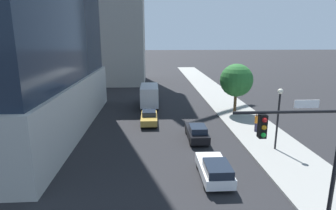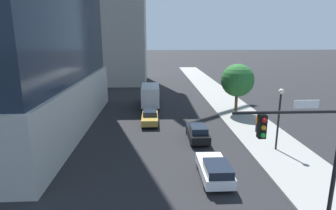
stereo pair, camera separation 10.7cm
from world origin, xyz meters
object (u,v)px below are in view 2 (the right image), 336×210
car_white (215,170)px  car_gold (150,117)px  street_tree (237,80)px  box_truck (151,94)px  pedestrian_orange_shirt (257,123)px  street_lamp (279,110)px  car_black (198,132)px  traffic_light_pole (306,145)px

car_white → car_gold: bearing=109.4°
street_tree → box_truck: size_ratio=0.77×
pedestrian_orange_shirt → street_lamp: bearing=-89.9°
car_gold → pedestrian_orange_shirt: size_ratio=2.44×
street_tree → car_black: size_ratio=1.31×
car_black → car_gold: bearing=130.8°
street_lamp → car_black: bearing=155.0°
street_tree → pedestrian_orange_shirt: bearing=-89.0°
car_black → pedestrian_orange_shirt: (6.25, 1.60, 0.32)m
box_truck → car_white: bearing=-77.8°
box_truck → traffic_light_pole: bearing=-74.7°
car_gold → street_lamp: bearing=-37.1°
car_gold → car_white: bearing=-70.6°
street_tree → car_gold: (-10.66, -3.31, -3.56)m
street_lamp → car_white: street_lamp is taller
car_gold → car_black: (4.53, -5.25, 0.02)m
street_lamp → pedestrian_orange_shirt: 5.19m
street_tree → car_white: size_ratio=1.39×
car_white → box_truck: size_ratio=0.55×
street_lamp → traffic_light_pole: bearing=-108.8°
traffic_light_pole → street_tree: size_ratio=1.11×
street_tree → car_gold: 11.71m
traffic_light_pole → pedestrian_orange_shirt: size_ratio=3.83×
car_gold → car_black: car_black is taller
car_gold → car_white: (4.53, -12.86, 0.03)m
traffic_light_pole → pedestrian_orange_shirt: 15.70m
car_gold → car_white: size_ratio=0.99×
car_black → traffic_light_pole: bearing=-78.3°
street_tree → car_white: (-6.13, -16.17, -3.52)m
street_tree → car_black: bearing=-125.6°
box_truck → pedestrian_orange_shirt: bearing=-47.3°
street_lamp → car_gold: bearing=142.9°
traffic_light_pole → car_white: 7.43m
street_lamp → street_tree: bearing=90.7°
car_white → traffic_light_pole: bearing=-64.0°
traffic_light_pole → pedestrian_orange_shirt: (3.51, 14.85, -3.67)m
car_black → pedestrian_orange_shirt: bearing=14.4°
traffic_light_pole → street_lamp: (3.52, 10.33, -1.12)m
box_truck → pedestrian_orange_shirt: box_truck is taller
car_black → box_truck: (-4.53, 13.29, 0.97)m
car_white → street_tree: bearing=69.3°
traffic_light_pole → street_lamp: traffic_light_pole is taller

